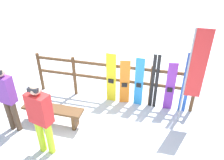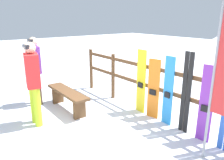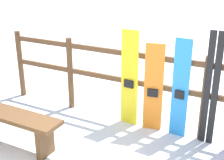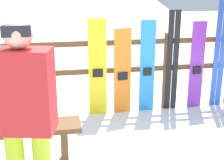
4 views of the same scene
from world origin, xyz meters
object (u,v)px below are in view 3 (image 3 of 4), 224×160
at_px(snowboard_orange, 153,88).
at_px(ski_pair_black, 211,90).
at_px(snowboard_yellow, 129,79).
at_px(bench, 11,121).
at_px(snowboard_blue, 180,90).

xyz_separation_m(snowboard_orange, ski_pair_black, (0.82, 0.00, 0.13)).
distance_m(snowboard_yellow, ski_pair_black, 1.21).
bearing_deg(snowboard_orange, bench, -139.27).
xyz_separation_m(snowboard_yellow, snowboard_blue, (0.79, -0.00, -0.02)).
bearing_deg(snowboard_blue, snowboard_orange, -179.98).
bearing_deg(snowboard_blue, snowboard_yellow, 180.00).
relative_size(snowboard_yellow, ski_pair_black, 0.94).
relative_size(bench, snowboard_orange, 1.15).
distance_m(bench, snowboard_blue, 2.40).
bearing_deg(snowboard_orange, snowboard_yellow, 179.98).
distance_m(snowboard_yellow, snowboard_blue, 0.79).
distance_m(bench, snowboard_yellow, 1.82).
distance_m(snowboard_orange, snowboard_blue, 0.40).
bearing_deg(snowboard_yellow, snowboard_blue, -0.00).
bearing_deg(ski_pair_black, snowboard_orange, -179.75).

